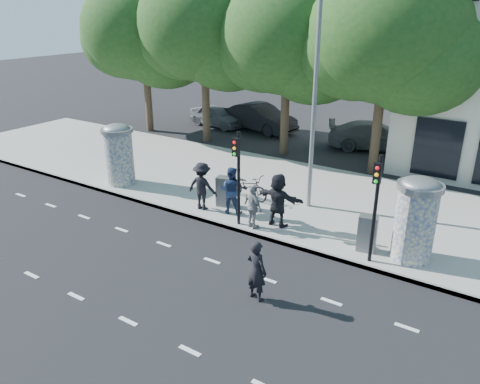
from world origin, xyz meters
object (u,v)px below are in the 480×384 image
Objects in this scene: ped_c at (231,190)px; car_left at (217,116)px; man_road at (257,271)px; ped_e at (253,207)px; car_mid at (260,117)px; traffic_pole_near at (238,169)px; ad_column_left at (119,153)px; cabinet_left at (224,191)px; traffic_pole_far at (376,199)px; ad_column_right at (416,217)px; ped_f at (278,200)px; car_right at (375,136)px; cabinet_right at (367,233)px; street_lamp at (315,86)px; ped_d at (202,186)px; bicycle at (248,186)px.

ped_c reaches higher than car_left.
man_road is (3.58, -4.08, -0.19)m from ped_c.
car_mid is (-7.18, 12.51, -0.11)m from ped_e.
traffic_pole_near is 1.96× the size of man_road.
ad_column_left is 10.26m from man_road.
car_left is at bearing 113.22° from cabinet_left.
traffic_pole_far reaches higher than ad_column_left.
car_mid is at bearing 89.88° from ad_column_left.
ped_e is at bearing -170.72° from ad_column_right.
ped_f is (-4.58, -0.19, -0.42)m from ad_column_right.
ad_column_right is at bearing 165.62° from ped_c.
car_mid is (-7.79, 11.85, -0.28)m from ped_f.
traffic_pole_far is at bearing 174.22° from car_right.
cabinet_right is (4.48, 0.64, -1.48)m from traffic_pole_near.
street_lamp reaches higher than ped_f.
ped_d is 1.55× the size of cabinet_right.
cabinet_right is 0.23× the size of car_right.
ped_d reaches higher than cabinet_left.
ped_c is at bearing 3.44° from ped_f.
ped_e is 14.42m from car_mid.
cabinet_left is (-0.37, -1.15, 0.08)m from bicycle.
ped_e is at bearing 155.50° from car_right.
ad_column_right is at bearing -15.41° from cabinet_left.
cabinet_left is (-2.78, -1.71, -4.05)m from street_lamp.
man_road is (1.58, -4.07, -0.25)m from ped_f.
car_left is 0.78× the size of car_right.
ped_d is at bearing -0.99° from ped_c.
car_left is (-14.32, 12.01, -1.54)m from traffic_pole_far.
traffic_pole_near is at bearing -139.82° from car_mid.
car_right is (-1.90, 15.85, -0.12)m from man_road.
street_lamp reaches higher than ped_d.
ad_column_left is 1.47× the size of ped_c.
traffic_pole_far is at bearing -3.55° from ad_column_left.
ped_c is at bearing -133.64° from car_left.
ped_f is at bearing -116.79° from bicycle.
ped_f is (-0.18, -2.12, -3.68)m from street_lamp.
ped_f reaches higher than car_mid.
ped_c is 1.53× the size of cabinet_left.
ad_column_right is 7.00m from bicycle.
car_right is at bearing -84.67° from ped_f.
ped_c is at bearing 0.23° from ad_column_left.
car_right is at bearing -2.26° from bicycle.
car_left is at bearing 140.00° from traffic_pole_far.
ped_f is at bearing -22.72° from cabinet_left.
street_lamp is 4.08× the size of bicycle.
street_lamp is 4.25m from ped_f.
car_right is (1.68, 11.77, -0.31)m from ped_c.
cabinet_right reaches higher than bicycle.
ad_column_right reaches higher than ped_e.
cabinet_left is 13.59m from car_left.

